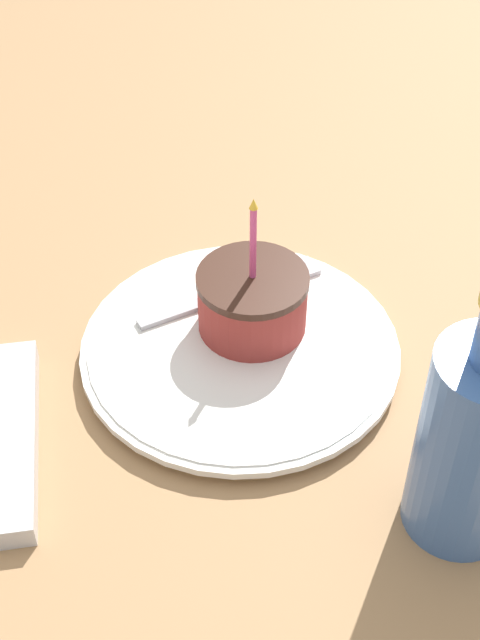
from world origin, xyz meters
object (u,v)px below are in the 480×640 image
at_px(plate, 240,350).
at_px(bottle, 476,438).
at_px(cake_slice, 252,301).
at_px(fork, 244,289).

distance_m(plate, bottle, 0.24).
distance_m(plate, cake_slice, 0.04).
height_order(plate, bottle, bottle).
bearing_deg(fork, bottle, -65.40).
height_order(cake_slice, fork, cake_slice).
bearing_deg(cake_slice, bottle, -60.86).
bearing_deg(bottle, cake_slice, 119.14).
relative_size(plate, cake_slice, 2.04).
xyz_separation_m(fork, bottle, (0.11, -0.25, 0.07)).
height_order(fork, bottle, bottle).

